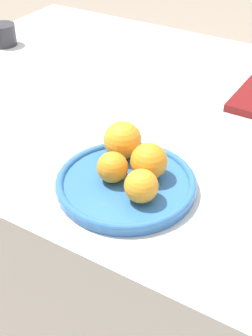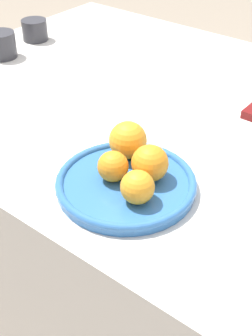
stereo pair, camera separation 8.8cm
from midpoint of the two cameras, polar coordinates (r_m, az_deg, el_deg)
The scene contains 9 objects.
ground_plane at distance 1.64m, azimuth 7.43°, elevation -15.72°, with size 12.00×12.00×0.00m, color gray.
table at distance 1.38m, azimuth 8.57°, elevation -6.49°, with size 1.60×1.04×0.72m.
fruit_platter at distance 0.90m, azimuth 2.79°, elevation -1.99°, with size 0.27×0.27×0.03m.
orange_0 at distance 0.89m, azimuth 5.76°, elevation 0.49°, with size 0.07×0.07×0.07m.
orange_1 at distance 0.84m, azimuth 4.42°, elevation -2.45°, with size 0.06×0.06×0.06m.
orange_2 at distance 0.89m, azimuth 1.23°, elevation 0.10°, with size 0.06×0.06×0.06m.
orange_3 at distance 0.95m, azimuth 2.89°, elevation 3.33°, with size 0.08×0.08×0.08m.
cup_1 at distance 1.61m, azimuth -9.49°, elevation 16.23°, with size 0.08×0.08×0.07m.
cup_2 at distance 1.49m, azimuth -13.33°, elevation 14.37°, with size 0.09×0.09×0.08m.
Camera 2 is at (0.50, -0.89, 1.28)m, focal length 50.00 mm.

